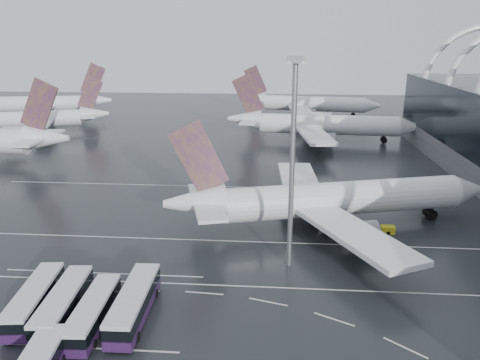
# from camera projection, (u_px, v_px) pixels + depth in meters

# --- Properties ---
(ground) EXTENTS (420.00, 420.00, 0.00)m
(ground) POSITION_uv_depth(u_px,v_px,m) (276.00, 280.00, 63.30)
(ground) COLOR black
(ground) RESTS_ON ground
(lane_marking_near) EXTENTS (120.00, 0.25, 0.01)m
(lane_marking_near) POSITION_uv_depth(u_px,v_px,m) (276.00, 288.00, 61.40)
(lane_marking_near) COLOR silver
(lane_marking_near) RESTS_ON ground
(lane_marking_mid) EXTENTS (120.00, 0.25, 0.01)m
(lane_marking_mid) POSITION_uv_depth(u_px,v_px,m) (276.00, 242.00, 74.73)
(lane_marking_mid) COLOR silver
(lane_marking_mid) RESTS_ON ground
(lane_marking_far) EXTENTS (120.00, 0.25, 0.01)m
(lane_marking_far) POSITION_uv_depth(u_px,v_px,m) (277.00, 188.00, 101.39)
(lane_marking_far) COLOR silver
(lane_marking_far) RESTS_ON ground
(bus_bay_line_south) EXTENTS (28.00, 0.25, 0.01)m
(bus_bay_line_south) POSITION_uv_depth(u_px,v_px,m) (50.00, 346.00, 49.85)
(bus_bay_line_south) COLOR silver
(bus_bay_line_south) RESTS_ON ground
(bus_bay_line_north) EXTENTS (28.00, 0.25, 0.01)m
(bus_bay_line_north) POSITION_uv_depth(u_px,v_px,m) (104.00, 273.00, 65.08)
(bus_bay_line_north) COLOR silver
(bus_bay_line_north) RESTS_ON ground
(airliner_main) EXTENTS (56.69, 49.03, 19.45)m
(airliner_main) POSITION_uv_depth(u_px,v_px,m) (328.00, 200.00, 79.45)
(airliner_main) COLOR white
(airliner_main) RESTS_ON ground
(airliner_gate_b) EXTENTS (59.06, 52.95, 20.50)m
(airliner_gate_b) POSITION_uv_depth(u_px,v_px,m) (318.00, 125.00, 144.52)
(airliner_gate_b) COLOR white
(airliner_gate_b) RESTS_ON ground
(airliner_gate_c) EXTENTS (56.48, 51.54, 20.13)m
(airliner_gate_c) POSITION_uv_depth(u_px,v_px,m) (306.00, 104.00, 189.33)
(airliner_gate_c) COLOR white
(airliner_gate_c) RESTS_ON ground
(jet_remote_mid) EXTENTS (41.68, 33.91, 18.51)m
(jet_remote_mid) POSITION_uv_depth(u_px,v_px,m) (47.00, 119.00, 157.62)
(jet_remote_mid) COLOR white
(jet_remote_mid) RESTS_ON ground
(jet_remote_far) EXTENTS (49.34, 39.95, 21.53)m
(jet_remote_far) POSITION_uv_depth(u_px,v_px,m) (51.00, 104.00, 185.56)
(jet_remote_far) COLOR white
(jet_remote_far) RESTS_ON ground
(bus_row_near_a) EXTENTS (4.48, 13.44, 3.25)m
(bus_row_near_a) POSITION_uv_depth(u_px,v_px,m) (35.00, 299.00, 55.38)
(bus_row_near_a) COLOR #2B123A
(bus_row_near_a) RESTS_ON ground
(bus_row_near_b) EXTENTS (4.04, 13.51, 3.28)m
(bus_row_near_b) POSITION_uv_depth(u_px,v_px,m) (64.00, 304.00, 54.42)
(bus_row_near_b) COLOR #2B123A
(bus_row_near_b) RESTS_ON ground
(bus_row_near_c) EXTENTS (3.42, 12.72, 3.10)m
(bus_row_near_c) POSITION_uv_depth(u_px,v_px,m) (93.00, 312.00, 52.93)
(bus_row_near_c) COLOR #2B123A
(bus_row_near_c) RESTS_ON ground
(bus_row_near_d) EXTENTS (3.59, 13.96, 3.42)m
(bus_row_near_d) POSITION_uv_depth(u_px,v_px,m) (134.00, 303.00, 54.41)
(bus_row_near_d) COLOR #2B123A
(bus_row_near_d) RESTS_ON ground
(floodlight_mast) EXTENTS (2.24, 2.24, 29.16)m
(floodlight_mast) POSITION_uv_depth(u_px,v_px,m) (293.00, 140.00, 62.07)
(floodlight_mast) COLOR gray
(floodlight_mast) RESTS_ON ground
(gse_cart_belly_a) EXTENTS (2.29, 1.36, 1.25)m
(gse_cart_belly_a) POSITION_uv_depth(u_px,v_px,m) (388.00, 230.00, 78.13)
(gse_cart_belly_a) COLOR gold
(gse_cart_belly_a) RESTS_ON ground
(gse_cart_belly_d) EXTENTS (2.08, 1.23, 1.14)m
(gse_cart_belly_d) POSITION_uv_depth(u_px,v_px,m) (430.00, 213.00, 85.44)
(gse_cart_belly_d) COLOR slate
(gse_cart_belly_d) RESTS_ON ground
(gse_cart_belly_e) EXTENTS (1.91, 1.13, 1.04)m
(gse_cart_belly_e) POSITION_uv_depth(u_px,v_px,m) (348.00, 199.00, 93.13)
(gse_cart_belly_e) COLOR gold
(gse_cart_belly_e) RESTS_ON ground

